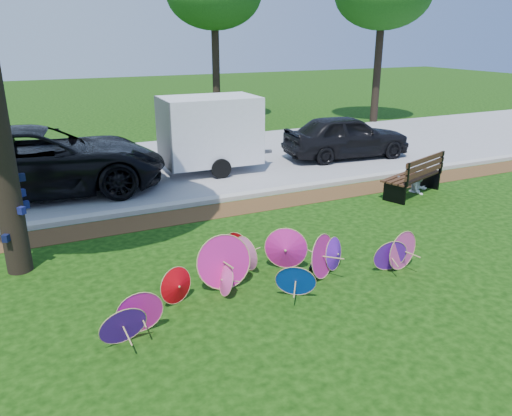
{
  "coord_description": "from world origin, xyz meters",
  "views": [
    {
      "loc": [
        -3.38,
        -6.27,
        4.12
      ],
      "look_at": [
        0.5,
        2.0,
        0.9
      ],
      "focal_mm": 35.0,
      "sensor_mm": 36.0,
      "label": 1
    }
  ],
  "objects_px": {
    "person_left": "(400,177)",
    "person_right": "(421,169)",
    "dark_pickup": "(346,136)",
    "parasol_pile": "(272,264)",
    "park_bench": "(412,175)",
    "black_van": "(40,161)",
    "cargo_trailer": "(210,130)"
  },
  "relations": [
    {
      "from": "dark_pickup",
      "to": "park_bench",
      "type": "relative_size",
      "value": 2.12
    },
    {
      "from": "black_van",
      "to": "dark_pickup",
      "type": "xyz_separation_m",
      "value": [
        9.78,
        -0.01,
        -0.16
      ]
    },
    {
      "from": "person_left",
      "to": "person_right",
      "type": "height_order",
      "value": "person_right"
    },
    {
      "from": "dark_pickup",
      "to": "park_bench",
      "type": "bearing_deg",
      "value": 174.59
    },
    {
      "from": "person_left",
      "to": "person_right",
      "type": "distance_m",
      "value": 0.71
    },
    {
      "from": "park_bench",
      "to": "black_van",
      "type": "bearing_deg",
      "value": 134.62
    },
    {
      "from": "park_bench",
      "to": "person_right",
      "type": "distance_m",
      "value": 0.37
    },
    {
      "from": "person_left",
      "to": "person_right",
      "type": "relative_size",
      "value": 0.8
    },
    {
      "from": "dark_pickup",
      "to": "cargo_trailer",
      "type": "relative_size",
      "value": 1.52
    },
    {
      "from": "cargo_trailer",
      "to": "black_van",
      "type": "bearing_deg",
      "value": -175.4
    },
    {
      "from": "dark_pickup",
      "to": "person_left",
      "type": "xyz_separation_m",
      "value": [
        -1.21,
        -4.2,
        -0.23
      ]
    },
    {
      "from": "dark_pickup",
      "to": "person_left",
      "type": "height_order",
      "value": "dark_pickup"
    },
    {
      "from": "black_van",
      "to": "person_left",
      "type": "xyz_separation_m",
      "value": [
        8.57,
        -4.21,
        -0.39
      ]
    },
    {
      "from": "person_right",
      "to": "person_left",
      "type": "bearing_deg",
      "value": 169.02
    },
    {
      "from": "park_bench",
      "to": "person_right",
      "type": "height_order",
      "value": "person_right"
    },
    {
      "from": "cargo_trailer",
      "to": "person_right",
      "type": "xyz_separation_m",
      "value": [
        4.36,
        -4.48,
        -0.66
      ]
    },
    {
      "from": "parasol_pile",
      "to": "park_bench",
      "type": "relative_size",
      "value": 2.83
    },
    {
      "from": "dark_pickup",
      "to": "park_bench",
      "type": "xyz_separation_m",
      "value": [
        -0.86,
        -4.25,
        -0.21
      ]
    },
    {
      "from": "parasol_pile",
      "to": "black_van",
      "type": "bearing_deg",
      "value": 114.21
    },
    {
      "from": "black_van",
      "to": "person_right",
      "type": "relative_size",
      "value": 5.08
    },
    {
      "from": "black_van",
      "to": "person_right",
      "type": "height_order",
      "value": "black_van"
    },
    {
      "from": "parasol_pile",
      "to": "cargo_trailer",
      "type": "relative_size",
      "value": 2.03
    },
    {
      "from": "person_right",
      "to": "park_bench",
      "type": "bearing_deg",
      "value": 177.15
    },
    {
      "from": "parasol_pile",
      "to": "black_van",
      "type": "height_order",
      "value": "black_van"
    },
    {
      "from": "parasol_pile",
      "to": "dark_pickup",
      "type": "xyz_separation_m",
      "value": [
        6.53,
        7.21,
        0.37
      ]
    },
    {
      "from": "dark_pickup",
      "to": "person_right",
      "type": "xyz_separation_m",
      "value": [
        -0.51,
        -4.2,
        -0.1
      ]
    },
    {
      "from": "person_right",
      "to": "dark_pickup",
      "type": "bearing_deg",
      "value": 72.15
    },
    {
      "from": "black_van",
      "to": "cargo_trailer",
      "type": "distance_m",
      "value": 4.93
    },
    {
      "from": "black_van",
      "to": "park_bench",
      "type": "height_order",
      "value": "black_van"
    },
    {
      "from": "cargo_trailer",
      "to": "person_left",
      "type": "xyz_separation_m",
      "value": [
        3.66,
        -4.48,
        -0.79
      ]
    },
    {
      "from": "cargo_trailer",
      "to": "person_left",
      "type": "bearing_deg",
      "value": -49.2
    },
    {
      "from": "parasol_pile",
      "to": "dark_pickup",
      "type": "relative_size",
      "value": 1.34
    }
  ]
}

